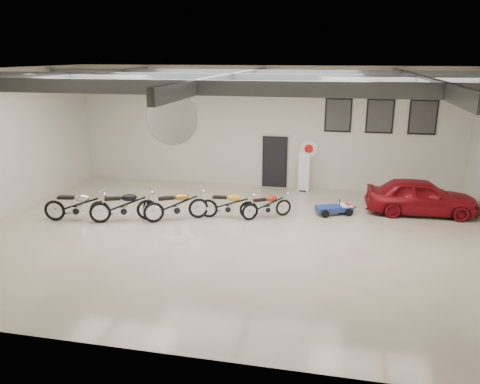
% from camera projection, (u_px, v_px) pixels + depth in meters
% --- Properties ---
extents(floor, '(16.00, 12.00, 0.01)m').
position_uv_depth(floor, '(232.00, 237.00, 14.46)').
color(floor, '#BDB090').
rests_on(floor, ground).
extents(ceiling, '(16.00, 12.00, 0.01)m').
position_uv_depth(ceiling, '(231.00, 70.00, 13.04)').
color(ceiling, slate).
rests_on(ceiling, back_wall).
extents(back_wall, '(16.00, 0.02, 5.00)m').
position_uv_depth(back_wall, '(264.00, 128.00, 19.38)').
color(back_wall, beige).
rests_on(back_wall, floor).
extents(ceiling_beams, '(15.80, 11.80, 0.32)m').
position_uv_depth(ceiling_beams, '(231.00, 79.00, 13.11)').
color(ceiling_beams, slate).
rests_on(ceiling_beams, ceiling).
extents(door, '(0.92, 0.08, 2.10)m').
position_uv_depth(door, '(275.00, 163.00, 19.65)').
color(door, black).
rests_on(door, back_wall).
extents(logo_plaque, '(2.30, 0.06, 1.16)m').
position_uv_depth(logo_plaque, '(171.00, 118.00, 20.04)').
color(logo_plaque, silver).
rests_on(logo_plaque, back_wall).
extents(poster_left, '(1.05, 0.08, 1.35)m').
position_uv_depth(poster_left, '(338.00, 115.00, 18.58)').
color(poster_left, black).
rests_on(poster_left, back_wall).
extents(poster_mid, '(1.05, 0.08, 1.35)m').
position_uv_depth(poster_mid, '(380.00, 116.00, 18.27)').
color(poster_mid, black).
rests_on(poster_mid, back_wall).
extents(poster_right, '(1.05, 0.08, 1.35)m').
position_uv_depth(poster_right, '(423.00, 117.00, 17.96)').
color(poster_right, black).
rests_on(poster_right, back_wall).
extents(oil_sign, '(0.72, 0.10, 0.72)m').
position_uv_depth(oil_sign, '(309.00, 149.00, 19.19)').
color(oil_sign, white).
rests_on(oil_sign, back_wall).
extents(banner_stand, '(0.49, 0.28, 1.70)m').
position_uv_depth(banner_stand, '(304.00, 171.00, 19.03)').
color(banner_stand, white).
rests_on(banner_stand, floor).
extents(motorcycle_silver, '(2.31, 1.02, 1.16)m').
position_uv_depth(motorcycle_silver, '(77.00, 205.00, 15.66)').
color(motorcycle_silver, silver).
rests_on(motorcycle_silver, floor).
extents(motorcycle_black, '(2.29, 1.51, 1.15)m').
position_uv_depth(motorcycle_black, '(123.00, 205.00, 15.65)').
color(motorcycle_black, silver).
rests_on(motorcycle_black, floor).
extents(motorcycle_gold, '(2.23, 1.64, 1.13)m').
position_uv_depth(motorcycle_gold, '(176.00, 204.00, 15.75)').
color(motorcycle_gold, silver).
rests_on(motorcycle_gold, floor).
extents(motorcycle_yellow, '(2.03, 0.75, 1.04)m').
position_uv_depth(motorcycle_yellow, '(229.00, 204.00, 15.95)').
color(motorcycle_yellow, silver).
rests_on(motorcycle_yellow, floor).
extents(motorcycle_red, '(1.82, 1.46, 0.94)m').
position_uv_depth(motorcycle_red, '(267.00, 205.00, 16.01)').
color(motorcycle_red, silver).
rests_on(motorcycle_red, floor).
extents(go_kart, '(1.69, 1.23, 0.56)m').
position_uv_depth(go_kart, '(338.00, 206.00, 16.46)').
color(go_kart, navy).
rests_on(go_kart, floor).
extents(vintage_car, '(1.65, 3.79, 1.27)m').
position_uv_depth(vintage_car, '(421.00, 196.00, 16.39)').
color(vintage_car, maroon).
rests_on(vintage_car, floor).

